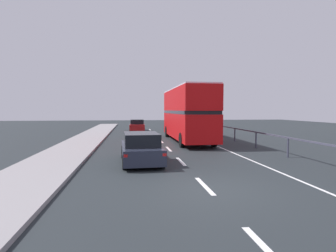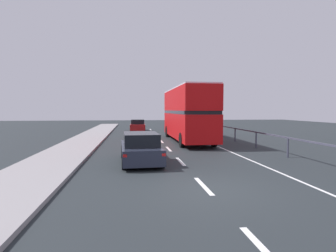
{
  "view_description": "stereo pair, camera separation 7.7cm",
  "coord_description": "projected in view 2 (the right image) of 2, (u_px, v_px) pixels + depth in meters",
  "views": [
    {
      "loc": [
        -2.43,
        -8.58,
        2.53
      ],
      "look_at": [
        0.0,
        9.52,
        1.47
      ],
      "focal_mm": 29.89,
      "sensor_mm": 36.0,
      "label": 1
    },
    {
      "loc": [
        -2.35,
        -8.59,
        2.53
      ],
      "look_at": [
        0.0,
        9.52,
        1.47
      ],
      "focal_mm": 29.89,
      "sensor_mm": 36.0,
      "label": 2
    }
  ],
  "objects": [
    {
      "name": "sedan_car_ahead",
      "position": [
        138.0,
        125.0,
        33.2
      ],
      "size": [
        1.87,
        4.41,
        1.4
      ],
      "rotation": [
        0.0,
        0.0,
        -0.03
      ],
      "color": "maroon",
      "rests_on": "ground"
    },
    {
      "name": "hatchback_car_near",
      "position": [
        141.0,
        148.0,
        13.33
      ],
      "size": [
        1.98,
        4.39,
        1.44
      ],
      "rotation": [
        0.0,
        0.0,
        0.05
      ],
      "color": "#222736",
      "rests_on": "ground"
    },
    {
      "name": "near_sidewalk_kerb",
      "position": [
        4.0,
        194.0,
        8.17
      ],
      "size": [
        2.87,
        80.0,
        0.14
      ],
      "primitive_type": "cube",
      "color": "gray",
      "rests_on": "ground"
    },
    {
      "name": "bridge_side_railing",
      "position": [
        256.0,
        134.0,
        18.57
      ],
      "size": [
        0.1,
        42.0,
        1.09
      ],
      "color": "#454659",
      "rests_on": "ground"
    },
    {
      "name": "double_decker_bus_red",
      "position": [
        187.0,
        113.0,
        22.37
      ],
      "size": [
        2.54,
        10.44,
        4.26
      ],
      "rotation": [
        0.0,
        0.0,
        0.01
      ],
      "color": "red",
      "rests_on": "ground"
    },
    {
      "name": "ground_plane",
      "position": [
        206.0,
        190.0,
        8.96
      ],
      "size": [
        73.08,
        120.0,
        0.1
      ],
      "primitive_type": "cube",
      "color": "#24292D"
    },
    {
      "name": "lane_paint_markings",
      "position": [
        205.0,
        150.0,
        17.38
      ],
      "size": [
        3.69,
        46.0,
        0.01
      ],
      "color": "silver",
      "rests_on": "ground"
    }
  ]
}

